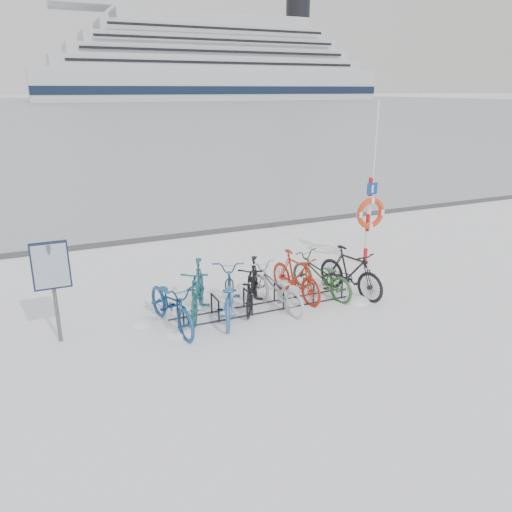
# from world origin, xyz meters

# --- Properties ---
(ground) EXTENTS (900.00, 900.00, 0.00)m
(ground) POSITION_xyz_m (0.00, 0.00, 0.00)
(ground) COLOR white
(ground) RESTS_ON ground
(ice_sheet) EXTENTS (400.00, 298.00, 0.02)m
(ice_sheet) POSITION_xyz_m (0.00, 155.00, 0.01)
(ice_sheet) COLOR #9FABB4
(ice_sheet) RESTS_ON ground
(quay_edge) EXTENTS (400.00, 0.25, 0.10)m
(quay_edge) POSITION_xyz_m (0.00, 5.90, 0.05)
(quay_edge) COLOR #3F3F42
(quay_edge) RESTS_ON ground
(bike_rack) EXTENTS (4.00, 0.48, 0.46)m
(bike_rack) POSITION_xyz_m (0.00, 0.00, 0.18)
(bike_rack) COLOR black
(bike_rack) RESTS_ON ground
(info_board) EXTENTS (0.64, 0.25, 1.90)m
(info_board) POSITION_xyz_m (-4.02, 0.18, 1.37)
(info_board) COLOR #595B5E
(info_board) RESTS_ON ground
(lifebuoy_station) EXTENTS (0.80, 0.23, 4.18)m
(lifebuoy_station) POSITION_xyz_m (3.62, 1.38, 1.40)
(lifebuoy_station) COLOR red
(lifebuoy_station) RESTS_ON ground
(cruise_ferry) EXTENTS (138.11, 26.05, 45.38)m
(cruise_ferry) POSITION_xyz_m (65.91, 192.26, 12.36)
(cruise_ferry) COLOR silver
(cruise_ferry) RESTS_ON ground
(bike_0) EXTENTS (0.98, 2.04, 1.03)m
(bike_0) POSITION_xyz_m (-1.98, -0.05, 0.51)
(bike_0) COLOR navy
(bike_0) RESTS_ON ground
(bike_1) EXTENTS (1.25, 1.92, 1.12)m
(bike_1) POSITION_xyz_m (-1.34, 0.32, 0.56)
(bike_1) COLOR #164F58
(bike_1) RESTS_ON ground
(bike_2) EXTENTS (1.35, 2.04, 1.01)m
(bike_2) POSITION_xyz_m (-0.81, -0.03, 0.51)
(bike_2) COLOR #2B5C9B
(bike_2) RESTS_ON ground
(bike_3) EXTENTS (1.31, 1.76, 1.05)m
(bike_3) POSITION_xyz_m (-0.17, 0.21, 0.53)
(bike_3) COLOR black
(bike_3) RESTS_ON ground
(bike_4) EXTENTS (0.96, 1.88, 0.94)m
(bike_4) POSITION_xyz_m (0.26, -0.07, 0.47)
(bike_4) COLOR #B7BBBF
(bike_4) RESTS_ON ground
(bike_5) EXTENTS (0.74, 1.82, 1.06)m
(bike_5) POSITION_xyz_m (0.90, 0.27, 0.53)
(bike_5) COLOR red
(bike_5) RESTS_ON ground
(bike_6) EXTENTS (1.08, 1.92, 0.95)m
(bike_6) POSITION_xyz_m (1.50, 0.19, 0.48)
(bike_6) COLOR #28532A
(bike_6) RESTS_ON ground
(bike_7) EXTENTS (0.98, 1.90, 1.10)m
(bike_7) POSITION_xyz_m (2.12, -0.05, 0.55)
(bike_7) COLOR black
(bike_7) RESTS_ON ground
(snow_drifts) EXTENTS (5.04, 1.43, 0.20)m
(snow_drifts) POSITION_xyz_m (-0.12, -0.06, 0.00)
(snow_drifts) COLOR white
(snow_drifts) RESTS_ON ground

